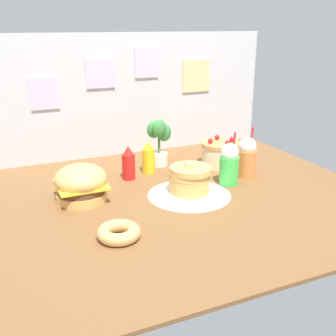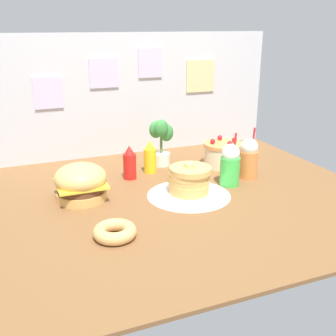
{
  "view_description": "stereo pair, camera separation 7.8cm",
  "coord_description": "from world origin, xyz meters",
  "px_view_note": "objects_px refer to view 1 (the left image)",
  "views": [
    {
      "loc": [
        -0.98,
        -2.03,
        0.97
      ],
      "look_at": [
        -0.03,
        0.11,
        0.15
      ],
      "focal_mm": 43.95,
      "sensor_mm": 36.0,
      "label": 1
    },
    {
      "loc": [
        -0.91,
        -2.06,
        0.97
      ],
      "look_at": [
        -0.03,
        0.11,
        0.15
      ],
      "focal_mm": 43.95,
      "sensor_mm": 36.0,
      "label": 2
    }
  ],
  "objects_px": {
    "burger": "(81,184)",
    "orange_float_cup": "(247,157)",
    "donut_pink_glaze": "(119,232)",
    "pancake_stack": "(190,182)",
    "cream_soda_cup": "(229,164)",
    "layer_cake": "(221,154)",
    "mustard_bottle": "(148,158)",
    "ketchup_bottle": "(129,164)",
    "potted_plant": "(159,141)"
  },
  "relations": [
    {
      "from": "burger",
      "to": "orange_float_cup",
      "type": "xyz_separation_m",
      "value": [
        1.1,
        -0.06,
        0.03
      ]
    },
    {
      "from": "ketchup_bottle",
      "to": "potted_plant",
      "type": "height_order",
      "value": "potted_plant"
    },
    {
      "from": "orange_float_cup",
      "to": "potted_plant",
      "type": "relative_size",
      "value": 0.98
    },
    {
      "from": "pancake_stack",
      "to": "ketchup_bottle",
      "type": "bearing_deg",
      "value": 120.57
    },
    {
      "from": "mustard_bottle",
      "to": "donut_pink_glaze",
      "type": "relative_size",
      "value": 1.08
    },
    {
      "from": "donut_pink_glaze",
      "to": "cream_soda_cup",
      "type": "bearing_deg",
      "value": 24.8
    },
    {
      "from": "ketchup_bottle",
      "to": "potted_plant",
      "type": "xyz_separation_m",
      "value": [
        0.29,
        0.18,
        0.08
      ]
    },
    {
      "from": "burger",
      "to": "layer_cake",
      "type": "xyz_separation_m",
      "value": [
        1.06,
        0.21,
        -0.02
      ]
    },
    {
      "from": "layer_cake",
      "to": "donut_pink_glaze",
      "type": "height_order",
      "value": "layer_cake"
    },
    {
      "from": "burger",
      "to": "pancake_stack",
      "type": "relative_size",
      "value": 0.78
    },
    {
      "from": "pancake_stack",
      "to": "ketchup_bottle",
      "type": "xyz_separation_m",
      "value": [
        -0.24,
        0.41,
        0.02
      ]
    },
    {
      "from": "pancake_stack",
      "to": "orange_float_cup",
      "type": "distance_m",
      "value": 0.51
    },
    {
      "from": "orange_float_cup",
      "to": "potted_plant",
      "type": "height_order",
      "value": "potted_plant"
    },
    {
      "from": "cream_soda_cup",
      "to": "donut_pink_glaze",
      "type": "bearing_deg",
      "value": -155.2
    },
    {
      "from": "orange_float_cup",
      "to": "donut_pink_glaze",
      "type": "relative_size",
      "value": 1.61
    },
    {
      "from": "burger",
      "to": "ketchup_bottle",
      "type": "xyz_separation_m",
      "value": [
        0.36,
        0.22,
        0.0
      ]
    },
    {
      "from": "mustard_bottle",
      "to": "donut_pink_glaze",
      "type": "bearing_deg",
      "value": -120.18
    },
    {
      "from": "potted_plant",
      "to": "pancake_stack",
      "type": "bearing_deg",
      "value": -94.99
    },
    {
      "from": "layer_cake",
      "to": "orange_float_cup",
      "type": "distance_m",
      "value": 0.28
    },
    {
      "from": "layer_cake",
      "to": "cream_soda_cup",
      "type": "relative_size",
      "value": 0.83
    },
    {
      "from": "burger",
      "to": "mustard_bottle",
      "type": "xyz_separation_m",
      "value": [
        0.53,
        0.28,
        0.0
      ]
    },
    {
      "from": "burger",
      "to": "donut_pink_glaze",
      "type": "distance_m",
      "value": 0.53
    },
    {
      "from": "pancake_stack",
      "to": "cream_soda_cup",
      "type": "bearing_deg",
      "value": 11.42
    },
    {
      "from": "orange_float_cup",
      "to": "cream_soda_cup",
      "type": "bearing_deg",
      "value": -158.69
    },
    {
      "from": "ketchup_bottle",
      "to": "orange_float_cup",
      "type": "distance_m",
      "value": 0.79
    },
    {
      "from": "burger",
      "to": "mustard_bottle",
      "type": "bearing_deg",
      "value": 28.06
    },
    {
      "from": "layer_cake",
      "to": "cream_soda_cup",
      "type": "distance_m",
      "value": 0.37
    },
    {
      "from": "cream_soda_cup",
      "to": "layer_cake",
      "type": "bearing_deg",
      "value": 67.26
    },
    {
      "from": "layer_cake",
      "to": "ketchup_bottle",
      "type": "bearing_deg",
      "value": 179.74
    },
    {
      "from": "donut_pink_glaze",
      "to": "mustard_bottle",
      "type": "bearing_deg",
      "value": 59.82
    },
    {
      "from": "pancake_stack",
      "to": "ketchup_bottle",
      "type": "distance_m",
      "value": 0.48
    },
    {
      "from": "pancake_stack",
      "to": "orange_float_cup",
      "type": "bearing_deg",
      "value": 15.17
    },
    {
      "from": "orange_float_cup",
      "to": "layer_cake",
      "type": "bearing_deg",
      "value": 97.95
    },
    {
      "from": "burger",
      "to": "layer_cake",
      "type": "relative_size",
      "value": 1.06
    },
    {
      "from": "pancake_stack",
      "to": "potted_plant",
      "type": "height_order",
      "value": "potted_plant"
    },
    {
      "from": "layer_cake",
      "to": "burger",
      "type": "bearing_deg",
      "value": -168.55
    },
    {
      "from": "cream_soda_cup",
      "to": "orange_float_cup",
      "type": "distance_m",
      "value": 0.19
    },
    {
      "from": "cream_soda_cup",
      "to": "orange_float_cup",
      "type": "xyz_separation_m",
      "value": [
        0.18,
        0.07,
        0.0
      ]
    },
    {
      "from": "ketchup_bottle",
      "to": "mustard_bottle",
      "type": "height_order",
      "value": "same"
    },
    {
      "from": "burger",
      "to": "orange_float_cup",
      "type": "distance_m",
      "value": 1.1
    },
    {
      "from": "mustard_bottle",
      "to": "donut_pink_glaze",
      "type": "distance_m",
      "value": 0.93
    },
    {
      "from": "mustard_bottle",
      "to": "potted_plant",
      "type": "height_order",
      "value": "potted_plant"
    },
    {
      "from": "mustard_bottle",
      "to": "cream_soda_cup",
      "type": "distance_m",
      "value": 0.57
    },
    {
      "from": "burger",
      "to": "ketchup_bottle",
      "type": "height_order",
      "value": "ketchup_bottle"
    },
    {
      "from": "mustard_bottle",
      "to": "orange_float_cup",
      "type": "distance_m",
      "value": 0.66
    },
    {
      "from": "pancake_stack",
      "to": "cream_soda_cup",
      "type": "relative_size",
      "value": 1.13
    },
    {
      "from": "pancake_stack",
      "to": "layer_cake",
      "type": "height_order",
      "value": "layer_cake"
    },
    {
      "from": "layer_cake",
      "to": "mustard_bottle",
      "type": "bearing_deg",
      "value": 172.92
    },
    {
      "from": "ketchup_bottle",
      "to": "potted_plant",
      "type": "distance_m",
      "value": 0.35
    },
    {
      "from": "donut_pink_glaze",
      "to": "orange_float_cup",
      "type": "bearing_deg",
      "value": 24.2
    }
  ]
}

